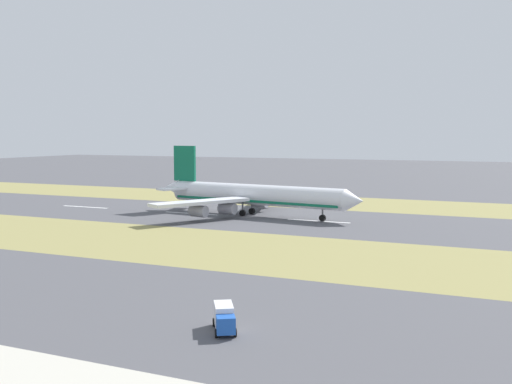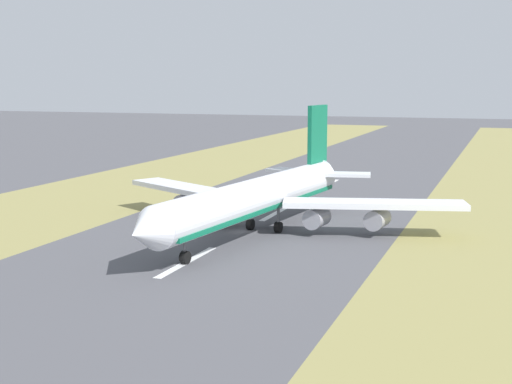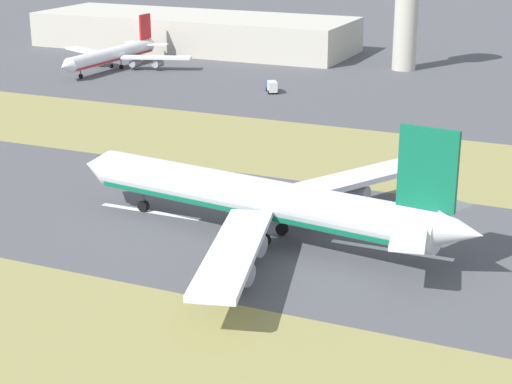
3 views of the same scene
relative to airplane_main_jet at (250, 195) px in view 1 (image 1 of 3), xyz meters
name	(u,v)px [view 1 (image 1 of 3)]	position (x,y,z in m)	size (l,w,h in m)	color
ground_plane	(249,217)	(3.16, 0.94, -6.02)	(800.00, 800.00, 0.00)	#4C4C51
grass_median_west	(301,201)	(-41.84, 0.94, -6.02)	(40.00, 600.00, 0.01)	olive
grass_median_east	(165,243)	(48.16, 0.94, -6.02)	(40.00, 600.00, 0.01)	olive
centreline_dash_near	(85,207)	(3.16, -58.11, -6.01)	(1.20, 18.00, 0.01)	silver
centreline_dash_mid	(191,213)	(3.16, -18.11, -6.01)	(1.20, 18.00, 0.01)	silver
centreline_dash_far	(318,221)	(3.16, 21.89, -6.01)	(1.20, 18.00, 0.01)	silver
airplane_main_jet	(250,195)	(0.00, 0.00, 0.00)	(63.62, 67.16, 20.20)	silver
service_truck	(224,318)	(96.05, 39.70, -4.36)	(6.27, 4.99, 3.10)	#1E51B2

